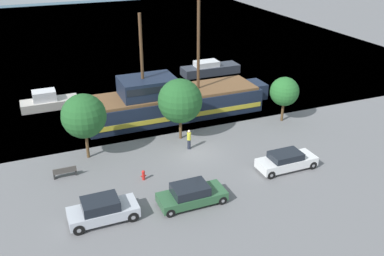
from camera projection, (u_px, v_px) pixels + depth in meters
name	position (u px, v px, depth m)	size (l,w,h in m)	color
ground_plane	(196.00, 152.00, 35.18)	(160.00, 160.00, 0.00)	slate
water_surface	(95.00, 37.00, 71.99)	(80.00, 80.00, 0.00)	#33566B
pirate_ship	(172.00, 101.00, 41.25)	(18.35, 4.66, 11.42)	#192338
moored_boat_dockside	(48.00, 101.00, 43.39)	(5.63, 2.07, 1.89)	#B7B2A8
moored_boat_outer	(210.00, 69.00, 53.47)	(7.28, 2.32, 1.71)	#2D333D
parked_car_curb_front	(191.00, 194.00, 28.31)	(4.52, 1.96, 1.44)	#2D5B38
parked_car_curb_mid	(286.00, 161.00, 32.40)	(4.59, 1.83, 1.41)	white
parked_car_curb_rear	(102.00, 210.00, 26.65)	(4.33, 1.94, 1.58)	#B7BCC6
fire_hydrant	(143.00, 175.00, 31.12)	(0.42, 0.25, 0.76)	red
bench_promenade_east	(65.00, 172.00, 31.44)	(1.68, 0.45, 0.85)	#4C4742
pedestrian_walking_near	(189.00, 139.00, 35.26)	(0.32, 0.32, 1.72)	#232838
tree_row_east	(84.00, 116.00, 32.82)	(3.47, 3.47, 5.34)	brown
tree_row_mideast	(180.00, 101.00, 35.95)	(3.78, 3.78, 5.39)	brown
tree_row_midwest	(284.00, 92.00, 39.59)	(2.70, 2.70, 4.30)	brown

